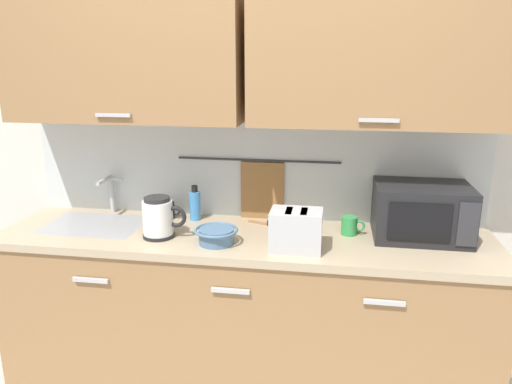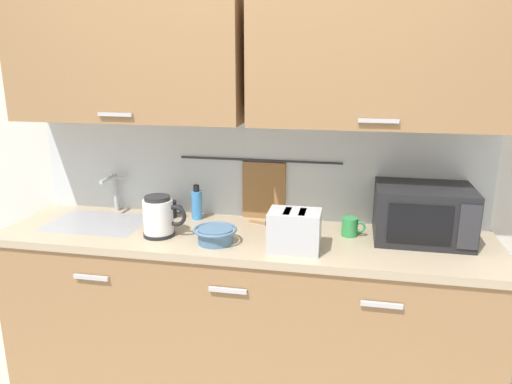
% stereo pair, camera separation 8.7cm
% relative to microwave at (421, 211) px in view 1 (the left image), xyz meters
% --- Properties ---
extents(counter_unit, '(2.53, 0.64, 0.90)m').
position_rel_microwave_xyz_m(counter_unit, '(-0.90, -0.11, -0.58)').
color(counter_unit, '#997047').
rests_on(counter_unit, ground).
extents(back_wall_assembly, '(3.70, 0.41, 2.50)m').
position_rel_microwave_xyz_m(back_wall_assembly, '(-0.88, 0.12, 0.49)').
color(back_wall_assembly, silver).
rests_on(back_wall_assembly, ground).
extents(sink_faucet, '(0.09, 0.17, 0.22)m').
position_rel_microwave_xyz_m(sink_faucet, '(-1.70, 0.12, 0.01)').
color(sink_faucet, '#B2B5BA').
rests_on(sink_faucet, counter_unit).
extents(microwave, '(0.46, 0.35, 0.27)m').
position_rel_microwave_xyz_m(microwave, '(0.00, 0.00, 0.00)').
color(microwave, black).
rests_on(microwave, counter_unit).
extents(electric_kettle, '(0.23, 0.16, 0.21)m').
position_rel_microwave_xyz_m(electric_kettle, '(-1.29, -0.21, -0.03)').
color(electric_kettle, black).
rests_on(electric_kettle, counter_unit).
extents(dish_soap_bottle, '(0.06, 0.06, 0.20)m').
position_rel_microwave_xyz_m(dish_soap_bottle, '(-1.19, 0.08, -0.05)').
color(dish_soap_bottle, '#3F8CD8').
rests_on(dish_soap_bottle, counter_unit).
extents(mug_near_sink, '(0.12, 0.08, 0.09)m').
position_rel_microwave_xyz_m(mug_near_sink, '(-1.35, 0.08, -0.09)').
color(mug_near_sink, black).
rests_on(mug_near_sink, counter_unit).
extents(mixing_bowl, '(0.21, 0.21, 0.08)m').
position_rel_microwave_xyz_m(mixing_bowl, '(-0.99, -0.25, -0.09)').
color(mixing_bowl, '#4C7093').
rests_on(mixing_bowl, counter_unit).
extents(toaster, '(0.26, 0.17, 0.19)m').
position_rel_microwave_xyz_m(toaster, '(-0.60, -0.26, -0.04)').
color(toaster, '#B7BABF').
rests_on(toaster, counter_unit).
extents(mug_by_kettle, '(0.12, 0.08, 0.09)m').
position_rel_microwave_xyz_m(mug_by_kettle, '(-0.35, -0.02, -0.09)').
color(mug_by_kettle, green).
rests_on(mug_by_kettle, counter_unit).
extents(wooden_spoon, '(0.27, 0.11, 0.01)m').
position_rel_microwave_xyz_m(wooden_spoon, '(-0.73, 0.04, -0.13)').
color(wooden_spoon, '#9E7042').
rests_on(wooden_spoon, counter_unit).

